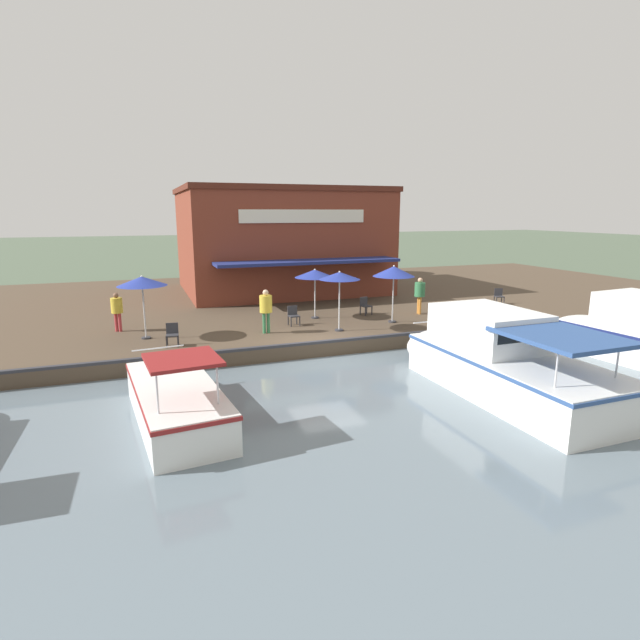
% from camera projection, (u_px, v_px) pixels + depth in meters
% --- Properties ---
extents(ground_plane, '(220.00, 220.00, 0.00)m').
position_uv_depth(ground_plane, '(326.00, 359.00, 19.05)').
color(ground_plane, '#4C5B47').
extents(quay_deck, '(22.00, 56.00, 0.60)m').
position_uv_depth(quay_deck, '(258.00, 303.00, 29.07)').
color(quay_deck, '#4C3D2D').
rests_on(quay_deck, ground).
extents(quay_edge_fender, '(0.20, 50.40, 0.10)m').
position_uv_depth(quay_edge_fender, '(325.00, 342.00, 19.00)').
color(quay_edge_fender, '#2D2D33').
rests_on(quay_edge_fender, quay_deck).
extents(waterfront_restaurant, '(11.43, 11.98, 6.32)m').
position_uv_depth(waterfront_restaurant, '(280.00, 240.00, 31.46)').
color(waterfront_restaurant, brown).
rests_on(waterfront_restaurant, quay_deck).
extents(patio_umbrella_mid_patio_right, '(1.86, 1.86, 2.58)m').
position_uv_depth(patio_umbrella_mid_patio_right, '(394.00, 271.00, 22.09)').
color(patio_umbrella_mid_patio_right, '#B7B7B7').
rests_on(patio_umbrella_mid_patio_right, quay_deck).
extents(patio_umbrella_near_quay_edge, '(1.71, 1.71, 2.52)m').
position_uv_depth(patio_umbrella_near_quay_edge, '(339.00, 276.00, 20.47)').
color(patio_umbrella_near_quay_edge, '#B7B7B7').
rests_on(patio_umbrella_near_quay_edge, quay_deck).
extents(patio_umbrella_back_row, '(1.89, 1.89, 2.50)m').
position_uv_depth(patio_umbrella_back_row, '(142.00, 281.00, 19.18)').
color(patio_umbrella_back_row, '#B7B7B7').
rests_on(patio_umbrella_back_row, quay_deck).
extents(patio_umbrella_by_entrance, '(1.87, 1.87, 2.33)m').
position_uv_depth(patio_umbrella_by_entrance, '(315.00, 274.00, 22.99)').
color(patio_umbrella_by_entrance, '#B7B7B7').
rests_on(patio_umbrella_by_entrance, quay_deck).
extents(cafe_chair_mid_patio, '(0.45, 0.45, 0.85)m').
position_uv_depth(cafe_chair_mid_patio, '(293.00, 315.00, 21.90)').
color(cafe_chair_mid_patio, '#2D2D33').
rests_on(cafe_chair_mid_patio, quay_deck).
extents(cafe_chair_facing_river, '(0.53, 0.53, 0.85)m').
position_uv_depth(cafe_chair_facing_river, '(365.00, 305.00, 24.19)').
color(cafe_chair_facing_river, '#2D2D33').
rests_on(cafe_chair_facing_river, quay_deck).
extents(cafe_chair_under_first_umbrella, '(0.49, 0.49, 0.85)m').
position_uv_depth(cafe_chair_under_first_umbrella, '(172.00, 333.00, 18.50)').
color(cafe_chair_under_first_umbrella, '#2D2D33').
rests_on(cafe_chair_under_first_umbrella, quay_deck).
extents(cafe_chair_far_corner_seat, '(0.57, 0.57, 0.85)m').
position_uv_depth(cafe_chair_far_corner_seat, '(499.00, 295.00, 26.92)').
color(cafe_chair_far_corner_seat, '#2D2D33').
rests_on(cafe_chair_far_corner_seat, quay_deck).
extents(person_mid_patio, '(0.50, 0.50, 1.78)m').
position_uv_depth(person_mid_patio, '(420.00, 291.00, 24.19)').
color(person_mid_patio, orange).
rests_on(person_mid_patio, quay_deck).
extents(person_near_entrance, '(0.51, 0.51, 1.81)m').
position_uv_depth(person_near_entrance, '(266.00, 306.00, 20.31)').
color(person_near_entrance, '#337547').
rests_on(person_near_entrance, quay_deck).
extents(person_at_quay_edge, '(0.46, 0.46, 1.63)m').
position_uv_depth(person_at_quay_edge, '(117.00, 308.00, 20.63)').
color(person_at_quay_edge, '#B23338').
rests_on(person_at_quay_edge, quay_deck).
extents(motorboat_second_along, '(6.31, 2.49, 2.08)m').
position_uv_depth(motorboat_second_along, '(173.00, 395.00, 13.50)').
color(motorboat_second_along, white).
rests_on(motorboat_second_along, river_water).
extents(motorboat_outer_channel, '(8.21, 3.00, 2.43)m').
position_uv_depth(motorboat_outer_channel, '(494.00, 359.00, 15.56)').
color(motorboat_outer_channel, white).
rests_on(motorboat_outer_channel, river_water).
extents(tree_behind_restaurant, '(3.87, 3.68, 6.51)m').
position_uv_depth(tree_behind_restaurant, '(314.00, 216.00, 38.26)').
color(tree_behind_restaurant, brown).
rests_on(tree_behind_restaurant, quay_deck).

